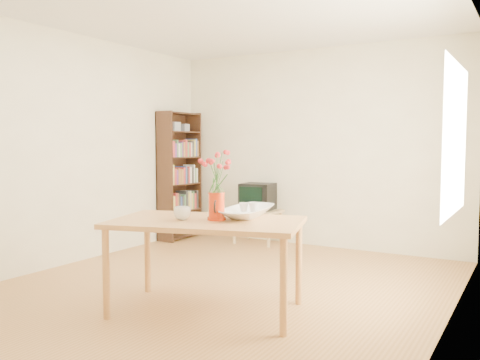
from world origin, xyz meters
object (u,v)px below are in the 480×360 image
Objects in this scene: table at (206,229)px; television at (258,196)px; mug at (182,213)px; bowl at (248,189)px; pitcher at (217,207)px.

television is at bearing 94.29° from table.
mug is 2.87m from television.
bowl is at bearing -69.73° from television.
pitcher reaches higher than mug.
mug is (-0.17, -0.10, 0.13)m from table.
bowl is (0.20, 0.33, 0.31)m from table.
television is at bearing 116.39° from bowl.
pitcher is (0.07, 0.04, 0.18)m from table.
pitcher is at bearing 14.07° from table.
bowl reaches higher than mug.
table is 3.43× the size of bowl.
pitcher is at bearing -179.65° from mug.
mug is 0.59m from bowl.
television is (-1.16, 2.33, -0.34)m from bowl.
pitcher is 1.67× the size of mug.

